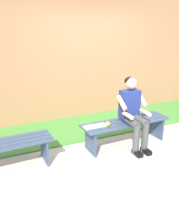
{
  "coord_description": "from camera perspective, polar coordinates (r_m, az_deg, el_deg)",
  "views": [
    {
      "loc": [
        2.22,
        3.37,
        2.1
      ],
      "look_at": [
        0.79,
        0.15,
        0.8
      ],
      "focal_mm": 38.12,
      "sensor_mm": 36.0,
      "label": 1
    }
  ],
  "objects": [
    {
      "name": "ground_plane",
      "position": [
        3.36,
        0.62,
        -18.92
      ],
      "size": [
        10.0,
        7.0,
        0.04
      ],
      "primitive_type": "cube",
      "color": "beige"
    },
    {
      "name": "grass_strip",
      "position": [
        5.3,
        -10.16,
        -3.29
      ],
      "size": [
        9.0,
        2.02,
        0.03
      ],
      "primitive_type": "cube",
      "color": "#478C38",
      "rests_on": "ground"
    },
    {
      "name": "person_seated",
      "position": [
        4.23,
        10.39,
        0.42
      ],
      "size": [
        0.5,
        0.69,
        1.26
      ],
      "color": "navy",
      "rests_on": "ground"
    },
    {
      "name": "bench_near",
      "position": [
        4.4,
        8.7,
        -3.56
      ],
      "size": [
        1.69,
        0.51,
        0.45
      ],
      "rotation": [
        0.0,
        0.0,
        0.04
      ],
      "color": "#384C6B",
      "rests_on": "ground"
    },
    {
      "name": "brick_wall",
      "position": [
        5.45,
        -5.51,
        13.23
      ],
      "size": [
        9.5,
        0.24,
        2.89
      ],
      "primitive_type": "cube",
      "color": "#B27A51",
      "rests_on": "ground"
    },
    {
      "name": "book_open",
      "position": [
        4.07,
        1.38,
        -3.49
      ],
      "size": [
        0.42,
        0.17,
        0.02
      ],
      "rotation": [
        0.0,
        0.0,
        0.04
      ],
      "color": "white",
      "rests_on": "bench_near"
    },
    {
      "name": "apple",
      "position": [
        4.1,
        4.39,
        -2.87
      ],
      "size": [
        0.09,
        0.09,
        0.09
      ],
      "primitive_type": "sphere",
      "color": "gold",
      "rests_on": "bench_near"
    }
  ]
}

